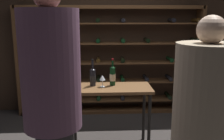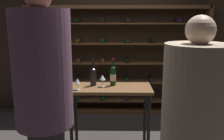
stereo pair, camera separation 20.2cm
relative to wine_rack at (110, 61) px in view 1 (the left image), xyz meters
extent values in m
cube|color=#3D2B1E|center=(-0.01, 0.21, 0.31)|extent=(4.95, 0.10, 2.61)
cube|color=brown|center=(-1.68, 0.00, 0.01)|extent=(0.06, 0.32, 2.01)
cube|color=brown|center=(1.68, 0.00, 0.01)|extent=(0.06, 0.32, 2.01)
cube|color=brown|center=(0.00, 0.00, 0.98)|extent=(3.36, 0.32, 0.06)
cube|color=brown|center=(0.00, 0.00, -0.96)|extent=(3.36, 0.32, 0.06)
cube|color=brown|center=(0.00, 0.00, -0.75)|extent=(3.28, 0.32, 0.02)
cylinder|color=black|center=(-0.68, 0.00, -0.69)|extent=(0.08, 0.30, 0.08)
cylinder|color=black|center=(-0.23, 0.00, -0.69)|extent=(0.08, 0.30, 0.08)
cylinder|color=black|center=(0.23, 0.00, -0.69)|extent=(0.08, 0.30, 0.08)
cylinder|color=#4C3314|center=(0.68, 0.00, -0.69)|extent=(0.08, 0.30, 0.08)
cylinder|color=black|center=(1.13, 0.00, -0.69)|extent=(0.08, 0.30, 0.08)
cylinder|color=black|center=(1.58, 0.00, -0.69)|extent=(0.08, 0.30, 0.08)
cube|color=brown|center=(0.00, 0.00, -0.39)|extent=(3.28, 0.32, 0.02)
cylinder|color=black|center=(-1.58, 0.00, -0.33)|extent=(0.08, 0.30, 0.08)
cylinder|color=#4C3314|center=(-1.13, 0.00, -0.33)|extent=(0.08, 0.30, 0.08)
cylinder|color=black|center=(-0.68, 0.00, -0.33)|extent=(0.08, 0.30, 0.08)
cylinder|color=black|center=(-0.23, 0.00, -0.33)|extent=(0.08, 0.30, 0.08)
cylinder|color=black|center=(0.23, 0.00, -0.33)|extent=(0.08, 0.30, 0.08)
cylinder|color=black|center=(0.68, 0.00, -0.33)|extent=(0.08, 0.30, 0.08)
cylinder|color=black|center=(1.13, 0.00, -0.33)|extent=(0.08, 0.30, 0.08)
cylinder|color=#4C3314|center=(1.58, 0.00, -0.33)|extent=(0.08, 0.30, 0.08)
cube|color=brown|center=(0.00, 0.00, -0.03)|extent=(3.28, 0.32, 0.02)
cylinder|color=#4C3314|center=(-1.58, 0.00, 0.03)|extent=(0.08, 0.30, 0.08)
cylinder|color=#4C3314|center=(-1.13, 0.00, 0.03)|extent=(0.08, 0.30, 0.08)
cylinder|color=#4C3314|center=(-0.68, 0.00, 0.03)|extent=(0.08, 0.30, 0.08)
cylinder|color=#4C3314|center=(-0.23, 0.00, 0.03)|extent=(0.08, 0.30, 0.08)
cylinder|color=black|center=(0.23, 0.00, 0.03)|extent=(0.08, 0.30, 0.08)
cylinder|color=black|center=(1.13, 0.00, 0.03)|extent=(0.08, 0.30, 0.08)
cube|color=brown|center=(0.00, 0.00, 0.34)|extent=(3.28, 0.32, 0.02)
cylinder|color=#4C3314|center=(-1.58, 0.00, 0.39)|extent=(0.08, 0.30, 0.08)
cylinder|color=black|center=(-1.13, 0.00, 0.39)|extent=(0.08, 0.30, 0.08)
cylinder|color=#4C3314|center=(-0.68, 0.00, 0.39)|extent=(0.08, 0.30, 0.08)
cylinder|color=black|center=(-0.23, 0.00, 0.39)|extent=(0.08, 0.30, 0.08)
cylinder|color=black|center=(0.23, 0.00, 0.39)|extent=(0.08, 0.30, 0.08)
cylinder|color=black|center=(0.68, 0.00, 0.39)|extent=(0.08, 0.30, 0.08)
cylinder|color=black|center=(1.58, 0.00, 0.39)|extent=(0.08, 0.30, 0.08)
cube|color=brown|center=(0.00, 0.00, 0.70)|extent=(3.28, 0.32, 0.02)
cylinder|color=black|center=(-1.58, 0.00, 0.75)|extent=(0.08, 0.30, 0.08)
cylinder|color=black|center=(-0.68, 0.00, 0.75)|extent=(0.08, 0.30, 0.08)
cylinder|color=black|center=(-0.23, 0.00, 0.75)|extent=(0.08, 0.30, 0.08)
cylinder|color=black|center=(0.23, 0.00, 0.75)|extent=(0.08, 0.30, 0.08)
cylinder|color=black|center=(1.13, 0.00, 0.75)|extent=(0.08, 0.30, 0.08)
cylinder|color=#4C3314|center=(1.58, 0.00, 0.75)|extent=(0.08, 0.30, 0.08)
cube|color=brown|center=(-0.06, -1.39, -0.13)|extent=(1.11, 0.51, 0.04)
cylinder|color=black|center=(-0.57, -1.59, -0.57)|extent=(0.04, 0.04, 0.84)
cylinder|color=black|center=(0.44, -1.59, -0.57)|extent=(0.04, 0.04, 0.84)
cylinder|color=black|center=(-0.57, -1.18, -0.57)|extent=(0.04, 0.04, 0.84)
cylinder|color=black|center=(0.44, -1.18, -0.57)|extent=(0.04, 0.04, 0.84)
cylinder|color=tan|center=(0.59, -2.88, 0.21)|extent=(0.48, 0.48, 0.85)
sphere|color=beige|center=(0.59, -2.88, 0.73)|extent=(0.21, 0.21, 0.21)
cylinder|color=#7A516B|center=(-0.60, -2.63, 0.39)|extent=(0.48, 0.48, 0.98)
cylinder|color=black|center=(-0.02, -1.29, 0.01)|extent=(0.08, 0.08, 0.25)
cone|color=black|center=(-0.02, -1.29, 0.15)|extent=(0.08, 0.08, 0.03)
cylinder|color=black|center=(-0.02, -1.29, 0.20)|extent=(0.03, 0.03, 0.08)
cylinder|color=maroon|center=(-0.02, -1.29, 0.25)|extent=(0.03, 0.03, 0.02)
cylinder|color=#C6B28C|center=(-0.02, -1.29, 0.00)|extent=(0.08, 0.08, 0.09)
cylinder|color=black|center=(-0.30, -1.31, 0.00)|extent=(0.08, 0.08, 0.22)
cone|color=black|center=(-0.30, -1.31, 0.13)|extent=(0.08, 0.08, 0.03)
cylinder|color=black|center=(-0.30, -1.31, 0.19)|extent=(0.03, 0.03, 0.10)
cylinder|color=black|center=(-0.30, -1.31, 0.25)|extent=(0.03, 0.03, 0.02)
cylinder|color=black|center=(-0.30, -1.31, -0.01)|extent=(0.08, 0.08, 0.08)
cylinder|color=silver|center=(-0.48, -1.53, -0.11)|extent=(0.07, 0.07, 0.00)
cylinder|color=silver|center=(-0.48, -1.53, -0.07)|extent=(0.01, 0.01, 0.08)
cone|color=silver|center=(-0.48, -1.53, 0.01)|extent=(0.07, 0.07, 0.07)
cylinder|color=#590A14|center=(-0.48, -1.53, -0.01)|extent=(0.04, 0.04, 0.02)
cylinder|color=silver|center=(-0.17, -1.37, -0.11)|extent=(0.07, 0.07, 0.00)
cylinder|color=silver|center=(-0.17, -1.37, -0.06)|extent=(0.01, 0.01, 0.09)
cone|color=silver|center=(-0.17, -1.37, 0.02)|extent=(0.08, 0.08, 0.07)
cylinder|color=#590A14|center=(-0.17, -1.37, 0.00)|extent=(0.04, 0.04, 0.02)
camera|label=1|loc=(-0.20, -4.63, 0.82)|focal=40.19mm
camera|label=2|loc=(0.00, -4.63, 0.82)|focal=40.19mm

